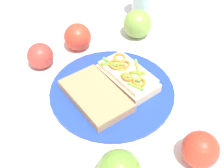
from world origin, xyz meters
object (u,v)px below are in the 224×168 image
(plate, at_px, (112,91))
(apple_1, at_px, (40,56))
(apple_2, at_px, (200,149))
(drinking_glass, at_px, (144,0))
(bread_slice_side, at_px, (96,96))
(apple_4, at_px, (137,24))
(apple_3, at_px, (78,37))
(sandwich, at_px, (127,76))

(plate, bearing_deg, apple_1, -124.38)
(apple_2, xyz_separation_m, drinking_glass, (-0.53, -0.02, 0.03))
(plate, xyz_separation_m, bread_slice_side, (0.03, -0.04, 0.02))
(plate, relative_size, apple_1, 4.42)
(apple_4, bearing_deg, drinking_glass, 159.57)
(bread_slice_side, xyz_separation_m, apple_1, (-0.15, -0.13, 0.01))
(drinking_glass, bearing_deg, apple_1, -56.35)
(bread_slice_side, height_order, apple_1, apple_1)
(apple_4, xyz_separation_m, drinking_glass, (-0.10, 0.04, 0.02))
(apple_1, relative_size, drinking_glass, 0.54)
(apple_2, height_order, drinking_glass, drinking_glass)
(apple_3, bearing_deg, bread_slice_side, 9.40)
(apple_2, relative_size, drinking_glass, 0.59)
(apple_1, distance_m, apple_4, 0.30)
(sandwich, relative_size, apple_4, 2.10)
(sandwich, distance_m, apple_4, 0.21)
(sandwich, xyz_separation_m, apple_3, (-0.16, -0.12, 0.01))
(plate, bearing_deg, drinking_glass, 157.64)
(apple_2, xyz_separation_m, apple_3, (-0.39, -0.23, 0.00))
(drinking_glass, bearing_deg, apple_4, -20.43)
(apple_3, xyz_separation_m, drinking_glass, (-0.14, 0.21, 0.03))
(plate, bearing_deg, sandwich, 122.49)
(bread_slice_side, bearing_deg, apple_2, 16.74)
(plate, relative_size, sandwich, 1.73)
(apple_1, relative_size, apple_4, 0.82)
(apple_3, relative_size, drinking_glass, 0.60)
(apple_1, xyz_separation_m, drinking_glass, (-0.21, 0.31, 0.03))
(sandwich, relative_size, apple_2, 2.34)
(bread_slice_side, bearing_deg, drinking_glass, 123.44)
(apple_2, bearing_deg, plate, -143.73)
(sandwich, bearing_deg, apple_4, 132.09)
(apple_2, relative_size, apple_4, 0.90)
(bread_slice_side, bearing_deg, apple_3, 159.31)
(apple_4, bearing_deg, apple_1, -68.31)
(plate, xyz_separation_m, apple_3, (-0.19, -0.08, 0.03))
(sandwich, bearing_deg, drinking_glass, 130.57)
(apple_4, bearing_deg, apple_2, 6.94)
(sandwich, bearing_deg, apple_3, -176.38)
(apple_1, bearing_deg, drinking_glass, 123.65)
(sandwich, bearing_deg, plate, -89.58)
(apple_1, height_order, apple_3, apple_3)
(bread_slice_side, relative_size, apple_3, 2.27)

